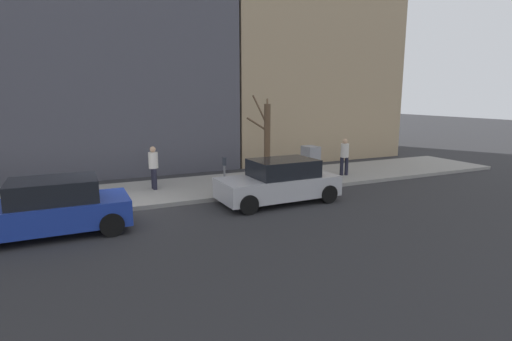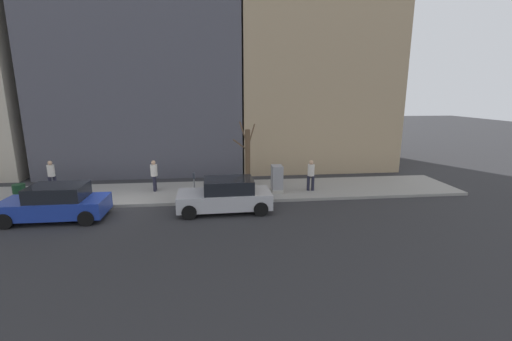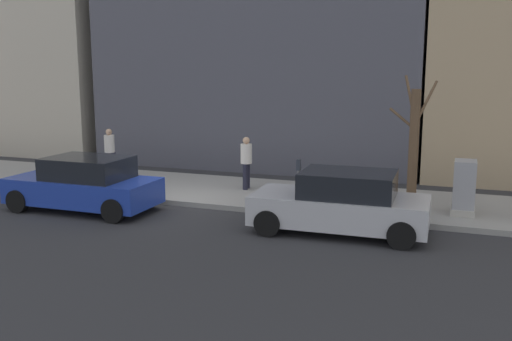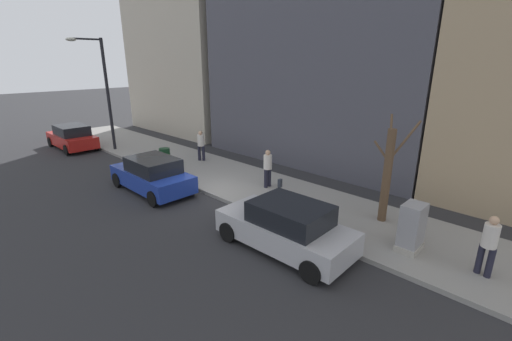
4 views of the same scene
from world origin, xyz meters
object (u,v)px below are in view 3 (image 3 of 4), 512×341
parked_car_blue (84,185)px  bare_tree (414,141)px  parking_meter (298,178)px  pedestrian_midblock (246,160)px  trash_bin (60,170)px  parked_car_silver (342,203)px  utility_box (464,188)px  pedestrian_far_corner (110,149)px

parked_car_blue → bare_tree: size_ratio=1.17×
parking_meter → pedestrian_midblock: bearing=50.9°
trash_bin → pedestrian_midblock: (1.35, -6.09, 0.49)m
parked_car_silver → utility_box: bearing=-51.5°
parking_meter → pedestrian_far_corner: (2.32, 7.63, 0.11)m
parked_car_silver → bare_tree: (3.65, -1.33, 1.12)m
bare_tree → trash_bin: bearing=98.9°
pedestrian_far_corner → parked_car_blue: bearing=-100.6°
pedestrian_midblock → parked_car_blue: bearing=132.3°
parked_car_blue → pedestrian_far_corner: 4.51m
parked_car_silver → pedestrian_midblock: 4.96m
bare_tree → utility_box: bearing=-132.9°
parked_car_silver → parking_meter: size_ratio=3.14×
parked_car_silver → utility_box: utility_box is taller
parking_meter → pedestrian_far_corner: 7.97m
parking_meter → utility_box: (0.85, -4.27, -0.13)m
trash_bin → parked_car_silver: bearing=-101.0°
parked_car_silver → utility_box: (2.31, -2.77, 0.11)m
parking_meter → trash_bin: (0.45, 8.30, -0.38)m
parked_car_silver → parking_meter: parked_car_silver is taller
pedestrian_far_corner → pedestrian_midblock: bearing=-41.4°
utility_box → pedestrian_far_corner: bearing=83.0°
utility_box → trash_bin: bearing=91.8°
bare_tree → trash_bin: bare_tree is taller
pedestrian_midblock → trash_bin: bearing=99.2°
trash_bin → pedestrian_far_corner: size_ratio=0.54×
bare_tree → pedestrian_midblock: (-0.38, 5.05, -0.77)m
trash_bin → pedestrian_midblock: bearing=-77.5°
parked_car_blue → pedestrian_far_corner: (4.07, 1.93, 0.35)m
trash_bin → pedestrian_far_corner: bearing=-19.9°
parked_car_silver → trash_bin: 9.99m
trash_bin → pedestrian_far_corner: 2.05m
bare_tree → parked_car_blue: bearing=114.8°
parking_meter → pedestrian_far_corner: size_ratio=0.81×
pedestrian_midblock → pedestrian_far_corner: (0.51, 5.41, 0.00)m
parked_car_blue → pedestrian_midblock: pedestrian_midblock is taller
pedestrian_midblock → utility_box: bearing=-101.7°
utility_box → trash_bin: size_ratio=1.59×
pedestrian_midblock → pedestrian_far_corner: bearing=81.3°
parked_car_blue → utility_box: (2.60, -9.97, 0.11)m
utility_box → bare_tree: bearing=47.1°
trash_bin → pedestrian_far_corner: (1.87, -0.68, 0.49)m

